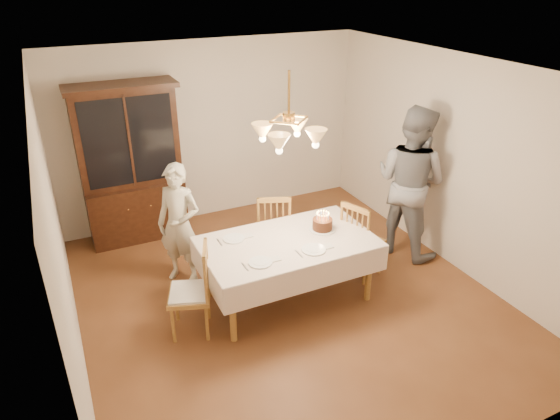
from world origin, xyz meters
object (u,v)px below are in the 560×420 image
elderly_woman (179,225)px  chair_far_side (273,232)px  birthday_cake (322,225)px  dining_table (288,247)px  china_hutch (131,167)px

elderly_woman → chair_far_side: bearing=37.3°
chair_far_side → elderly_woman: 1.20m
elderly_woman → birthday_cake: size_ratio=4.99×
dining_table → elderly_woman: bearing=137.0°
dining_table → elderly_woman: size_ratio=1.27×
china_hutch → chair_far_side: 2.13m
china_hutch → elderly_woman: bearing=-78.6°
dining_table → elderly_woman: 1.33m
dining_table → birthday_cake: birthday_cake is taller
dining_table → chair_far_side: bearing=76.9°
elderly_woman → china_hutch: bearing=144.7°
elderly_woman → birthday_cake: elderly_woman is taller
chair_far_side → elderly_woman: size_ratio=0.67×
elderly_woman → birthday_cake: bearing=13.0°
china_hutch → birthday_cake: bearing=-52.0°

